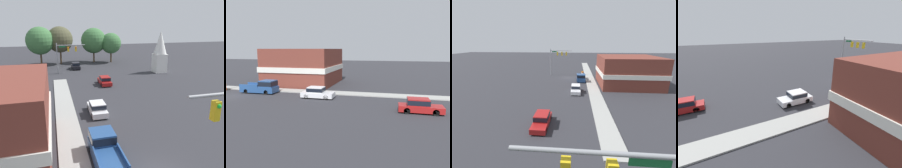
# 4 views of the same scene
# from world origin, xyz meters

# --- Properties ---
(ground_plane) EXTENTS (200.00, 200.00, 0.00)m
(ground_plane) POSITION_xyz_m (0.00, 0.00, 0.00)
(ground_plane) COLOR #2D2D33
(sidewalk_curb) EXTENTS (2.40, 60.00, 0.14)m
(sidewalk_curb) POSITION_xyz_m (-5.70, 0.00, 0.07)
(sidewalk_curb) COLOR #9E9E99
(sidewalk_curb) RESTS_ON ground
(near_signal_assembly) EXTENTS (6.41, 0.49, 7.73)m
(near_signal_assembly) POSITION_xyz_m (3.57, -3.52, 5.65)
(near_signal_assembly) COLOR gray
(near_signal_assembly) RESTS_ON ground
(car_lead) EXTENTS (1.84, 4.37, 1.52)m
(car_lead) POSITION_xyz_m (-1.98, 12.17, 0.79)
(car_lead) COLOR black
(car_lead) RESTS_ON ground
(car_oncoming) EXTENTS (1.75, 4.44, 1.51)m
(car_oncoming) POSITION_xyz_m (1.96, 24.74, 0.78)
(car_oncoming) COLOR black
(car_oncoming) RESTS_ON ground
(pickup_truck_parked) EXTENTS (2.11, 5.41, 1.95)m
(pickup_truck_parked) POSITION_xyz_m (-3.24, 3.11, 0.95)
(pickup_truck_parked) COLOR black
(pickup_truck_parked) RESTS_ON ground
(construction_barrel) EXTENTS (0.65, 0.65, 1.05)m
(construction_barrel) POSITION_xyz_m (-3.90, -4.35, 0.53)
(construction_barrel) COLOR orange
(construction_barrel) RESTS_ON ground
(corner_brick_building) EXTENTS (12.79, 12.12, 6.59)m
(corner_brick_building) POSITION_xyz_m (-13.65, 5.58, 3.26)
(corner_brick_building) COLOR brown
(corner_brick_building) RESTS_ON ground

